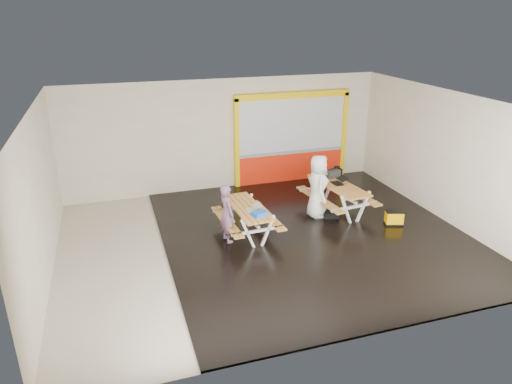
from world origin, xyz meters
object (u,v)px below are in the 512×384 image
object	(u,v)px
person_left	(227,213)
laptop_right	(339,182)
picnic_table_right	(338,191)
person_right	(318,187)
dark_case	(331,214)
backpack	(337,175)
fluke_bag	(394,218)
picnic_table_left	(247,214)
toolbox	(332,174)
blue_pouch	(260,214)
laptop_left	(254,209)

from	to	relation	value
person_left	laptop_right	distance (m)	3.63
picnic_table_right	person_right	size ratio (longest dim) A/B	1.30
laptop_right	dark_case	distance (m)	0.96
person_right	dark_case	bearing A→B (deg)	-115.27
backpack	fluke_bag	world-z (taller)	backpack
picnic_table_left	fluke_bag	xyz separation A→B (m)	(3.89, -0.68, -0.36)
picnic_table_left	backpack	bearing A→B (deg)	25.13
person_right	laptop_right	size ratio (longest dim) A/B	4.25
laptop_right	toolbox	bearing A→B (deg)	83.27
person_right	toolbox	xyz separation A→B (m)	(0.79, 0.70, 0.06)
blue_pouch	laptop_right	bearing A→B (deg)	24.47
fluke_bag	person_left	bearing A→B (deg)	175.25
picnic_table_right	dark_case	distance (m)	0.71
blue_pouch	fluke_bag	bearing A→B (deg)	-1.02
picnic_table_right	laptop_left	size ratio (longest dim) A/B	6.13
picnic_table_left	blue_pouch	bearing A→B (deg)	-77.96
blue_pouch	toolbox	bearing A→B (deg)	32.58
person_right	fluke_bag	world-z (taller)	person_right
person_left	dark_case	distance (m)	3.23
laptop_right	dark_case	bearing A→B (deg)	-135.87
person_left	backpack	distance (m)	4.30
picnic_table_right	person_left	bearing A→B (deg)	-165.47
laptop_left	toolbox	size ratio (longest dim) A/B	0.77
picnic_table_right	fluke_bag	size ratio (longest dim) A/B	4.32
laptop_left	laptop_right	size ratio (longest dim) A/B	0.90
laptop_left	laptop_right	xyz separation A→B (m)	(2.81, 0.91, 0.07)
laptop_right	fluke_bag	distance (m)	1.79
laptop_right	backpack	xyz separation A→B (m)	(0.38, 0.89, -0.13)
person_right	laptop_right	xyz separation A→B (m)	(0.72, 0.15, 0.01)
backpack	blue_pouch	bearing A→B (deg)	-145.67
picnic_table_left	person_left	xyz separation A→B (m)	(-0.60, -0.31, 0.22)
picnic_table_left	person_left	distance (m)	0.71
picnic_table_right	laptop_left	xyz separation A→B (m)	(-2.76, -0.85, 0.18)
blue_pouch	backpack	size ratio (longest dim) A/B	0.68
picnic_table_left	backpack	xyz separation A→B (m)	(3.28, 1.54, 0.18)
person_left	laptop_left	world-z (taller)	person_left
picnic_table_left	backpack	world-z (taller)	backpack
picnic_table_right	person_left	distance (m)	3.56
person_right	fluke_bag	size ratio (longest dim) A/B	3.31
person_right	blue_pouch	bearing A→B (deg)	129.77
laptop_right	backpack	bearing A→B (deg)	66.90
picnic_table_left	laptop_right	bearing A→B (deg)	12.60
laptop_right	dark_case	xyz separation A→B (m)	(-0.40, -0.39, -0.79)
picnic_table_right	laptop_right	world-z (taller)	laptop_right
picnic_table_left	person_right	bearing A→B (deg)	13.00
picnic_table_right	toolbox	size ratio (longest dim) A/B	4.75
picnic_table_right	blue_pouch	bearing A→B (deg)	-156.15
dark_case	person_right	bearing A→B (deg)	143.55
person_left	fluke_bag	distance (m)	4.55
laptop_left	fluke_bag	xyz separation A→B (m)	(3.80, -0.42, -0.60)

